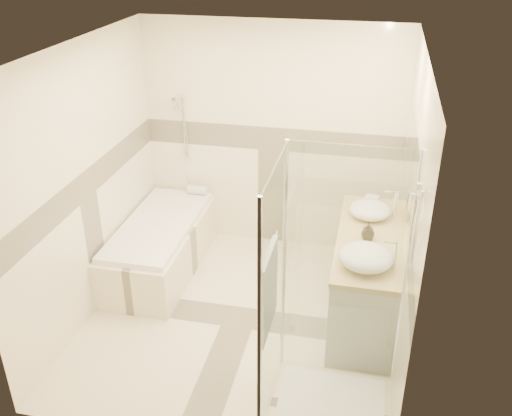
% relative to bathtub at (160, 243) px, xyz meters
% --- Properties ---
extents(room, '(2.82, 3.02, 2.52)m').
position_rel_bathtub_xyz_m(room, '(1.08, -0.64, 0.95)').
color(room, beige).
rests_on(room, ground).
extents(bathtub, '(0.75, 1.70, 0.56)m').
position_rel_bathtub_xyz_m(bathtub, '(0.00, 0.00, 0.00)').
color(bathtub, beige).
rests_on(bathtub, ground).
extents(vanity, '(0.58, 1.62, 0.85)m').
position_rel_bathtub_xyz_m(vanity, '(2.15, -0.35, 0.12)').
color(vanity, white).
rests_on(vanity, ground).
extents(shower_enclosure, '(0.96, 0.93, 2.04)m').
position_rel_bathtub_xyz_m(shower_enclosure, '(1.86, -1.62, 0.20)').
color(shower_enclosure, beige).
rests_on(shower_enclosure, ground).
extents(vessel_sink_near, '(0.39, 0.39, 0.15)m').
position_rel_bathtub_xyz_m(vessel_sink_near, '(2.13, 0.03, 0.62)').
color(vessel_sink_near, white).
rests_on(vessel_sink_near, vanity).
extents(vessel_sink_far, '(0.44, 0.44, 0.18)m').
position_rel_bathtub_xyz_m(vessel_sink_far, '(2.13, -0.85, 0.63)').
color(vessel_sink_far, white).
rests_on(vessel_sink_far, vanity).
extents(faucet_near, '(0.12, 0.03, 0.30)m').
position_rel_bathtub_xyz_m(faucet_near, '(2.35, 0.03, 0.72)').
color(faucet_near, silver).
rests_on(faucet_near, vanity).
extents(faucet_far, '(0.11, 0.03, 0.26)m').
position_rel_bathtub_xyz_m(faucet_far, '(2.35, -0.85, 0.70)').
color(faucet_far, silver).
rests_on(faucet_far, vanity).
extents(amenity_bottle_a, '(0.09, 0.09, 0.17)m').
position_rel_bathtub_xyz_m(amenity_bottle_a, '(2.13, -0.42, 0.63)').
color(amenity_bottle_a, black).
rests_on(amenity_bottle_a, vanity).
extents(amenity_bottle_b, '(0.13, 0.13, 0.15)m').
position_rel_bathtub_xyz_m(amenity_bottle_b, '(2.13, -0.40, 0.62)').
color(amenity_bottle_b, black).
rests_on(amenity_bottle_b, vanity).
extents(folded_towels, '(0.17, 0.24, 0.07)m').
position_rel_bathtub_xyz_m(folded_towels, '(2.13, 0.29, 0.58)').
color(folded_towels, silver).
rests_on(folded_towels, vanity).
extents(rolled_towel, '(0.22, 0.10, 0.10)m').
position_rel_bathtub_xyz_m(rolled_towel, '(0.20, 0.74, 0.30)').
color(rolled_towel, silver).
rests_on(rolled_towel, bathtub).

